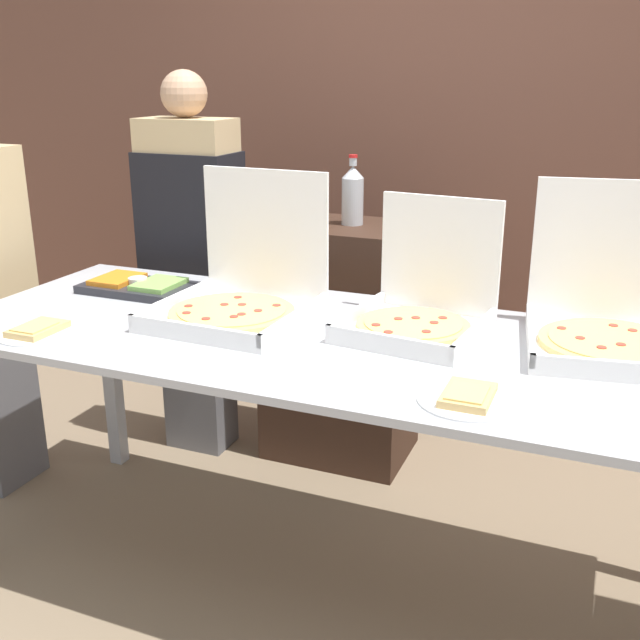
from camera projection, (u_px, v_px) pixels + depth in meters
ground_plane at (320, 579)px, 2.62m from camera, size 16.00×16.00×0.00m
brick_wall_behind at (451, 134)px, 3.67m from camera, size 10.00×0.06×2.80m
buffet_table at (320, 363)px, 2.36m from camera, size 2.43×0.96×0.91m
pizza_box_near_right at (241, 292)px, 2.49m from camera, size 0.49×0.50×0.47m
pizza_box_far_left at (420, 308)px, 2.36m from camera, size 0.45×0.46×0.40m
pizza_box_near_left at (611, 319)px, 2.22m from camera, size 0.54×0.56×0.47m
paper_plate_front_right at (468, 397)px, 1.86m from camera, size 0.26×0.26×0.03m
paper_plate_front_center at (38, 330)px, 2.34m from camera, size 0.25×0.25×0.03m
veggie_tray at (138, 286)px, 2.79m from camera, size 0.41×0.23×0.05m
sideboard_podium at (341, 342)px, 3.36m from camera, size 0.63×0.45×1.07m
soda_bottle at (353, 195)px, 3.15m from camera, size 0.09×0.09×0.29m
soda_can_silver at (298, 209)px, 3.18m from camera, size 0.07×0.07×0.12m
soda_can_colored at (308, 214)px, 3.09m from camera, size 0.07×0.07×0.12m
person_server_vest at (192, 247)px, 3.29m from camera, size 0.42×0.24×1.70m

